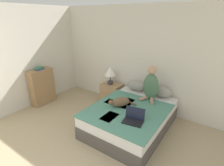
# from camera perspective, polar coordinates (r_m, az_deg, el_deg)

# --- Properties ---
(wall_back) EXTENTS (5.75, 0.05, 2.55)m
(wall_back) POSITION_cam_1_polar(r_m,az_deg,el_deg) (4.44, 9.32, 7.72)
(wall_back) COLOR beige
(wall_back) RESTS_ON ground_plane
(wall_side) EXTENTS (0.05, 4.64, 2.55)m
(wall_side) POSITION_cam_1_polar(r_m,az_deg,el_deg) (4.82, -28.81, 6.45)
(wall_side) COLOR beige
(wall_side) RESTS_ON ground_plane
(bed) EXTENTS (1.46, 1.93, 0.52)m
(bed) POSITION_cam_1_polar(r_m,az_deg,el_deg) (3.82, 6.21, -11.04)
(bed) COLOR #4C4742
(bed) RESTS_ON ground_plane
(pillow_near) EXTENTS (0.52, 0.25, 0.25)m
(pillow_near) POSITION_cam_1_polar(r_m,az_deg,el_deg) (4.43, 7.91, -0.84)
(pillow_near) COLOR gray
(pillow_near) RESTS_ON bed
(pillow_far) EXTENTS (0.52, 0.25, 0.25)m
(pillow_far) POSITION_cam_1_polar(r_m,az_deg,el_deg) (4.21, 15.65, -2.66)
(pillow_far) COLOR gray
(pillow_far) RESTS_ON bed
(person_sitting) EXTENTS (0.36, 0.35, 0.78)m
(person_sitting) POSITION_cam_1_polar(r_m,az_deg,el_deg) (3.94, 12.58, -0.68)
(person_sitting) COLOR #476B4C
(person_sitting) RESTS_ON bed
(cat_tabby) EXTENTS (0.46, 0.47, 0.20)m
(cat_tabby) POSITION_cam_1_polar(r_m,az_deg,el_deg) (3.64, 2.69, -6.18)
(cat_tabby) COLOR brown
(cat_tabby) RESTS_ON bed
(laptop_open) EXTENTS (0.39, 0.32, 0.23)m
(laptop_open) POSITION_cam_1_polar(r_m,az_deg,el_deg) (3.20, 7.04, -11.52)
(laptop_open) COLOR black
(laptop_open) RESTS_ON bed
(nightstand) EXTENTS (0.52, 0.42, 0.53)m
(nightstand) POSITION_cam_1_polar(r_m,az_deg,el_deg) (4.87, -0.18, -3.32)
(nightstand) COLOR tan
(nightstand) RESTS_ON ground_plane
(table_lamp) EXTENTS (0.31, 0.31, 0.49)m
(table_lamp) POSITION_cam_1_polar(r_m,az_deg,el_deg) (4.67, -0.58, 3.65)
(table_lamp) COLOR #38383D
(table_lamp) RESTS_ON nightstand
(bookshelf) EXTENTS (0.26, 0.64, 0.97)m
(bookshelf) POSITION_cam_1_polar(r_m,az_deg,el_deg) (5.10, -21.90, -1.13)
(bookshelf) COLOR #99754C
(bookshelf) RESTS_ON ground_plane
(book_stack_top) EXTENTS (0.19, 0.23, 0.07)m
(book_stack_top) POSITION_cam_1_polar(r_m,az_deg,el_deg) (4.94, -22.70, 4.44)
(book_stack_top) COLOR #334C8E
(book_stack_top) RESTS_ON bookshelf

